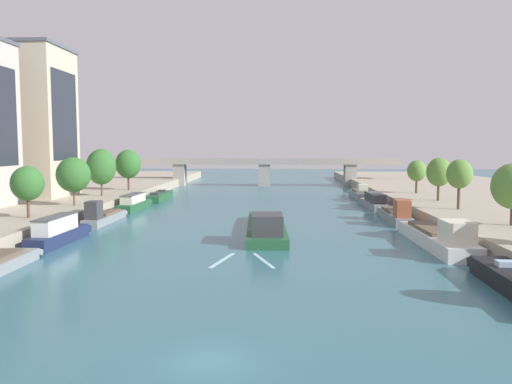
{
  "coord_description": "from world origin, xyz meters",
  "views": [
    {
      "loc": [
        3.08,
        -22.95,
        10.01
      ],
      "look_at": [
        0.0,
        52.89,
        3.14
      ],
      "focal_mm": 35.89,
      "sensor_mm": 36.0,
      "label": 1
    }
  ],
  "objects": [
    {
      "name": "moored_boat_right_far",
      "position": [
        18.84,
        74.51,
        0.92
      ],
      "size": [
        2.37,
        11.17,
        2.98
      ],
      "color": "gray",
      "rests_on": "ground"
    },
    {
      "name": "moored_boat_left_far",
      "position": [
        -18.77,
        70.77,
        0.65
      ],
      "size": [
        3.13,
        14.17,
        2.35
      ],
      "color": "#235633",
      "rests_on": "ground"
    },
    {
      "name": "quay_left",
      "position": [
        -39.25,
        55.0,
        0.95
      ],
      "size": [
        36.0,
        170.0,
        1.9
      ],
      "primitive_type": "cube",
      "color": "#A89E89",
      "rests_on": "ground"
    },
    {
      "name": "moored_boat_left_upstream",
      "position": [
        -19.45,
        42.08,
        0.92
      ],
      "size": [
        2.35,
        12.06,
        3.21
      ],
      "color": "gray",
      "rests_on": "ground"
    },
    {
      "name": "tree_left_past_mid",
      "position": [
        -24.91,
        33.15,
        5.79
      ],
      "size": [
        3.63,
        3.63,
        5.86
      ],
      "color": "brown",
      "rests_on": "quay_left"
    },
    {
      "name": "ground_plane",
      "position": [
        0.0,
        0.0,
        0.0
      ],
      "size": [
        400.0,
        400.0,
        0.0
      ],
      "primitive_type": "plane",
      "color": "#336675"
    },
    {
      "name": "building_left_tall",
      "position": [
        -38.5,
        57.67,
        13.84
      ],
      "size": [
        16.25,
        12.08,
        23.86
      ],
      "color": "beige",
      "rests_on": "quay_left"
    },
    {
      "name": "barge_midriver",
      "position": [
        1.89,
        35.01,
        0.89
      ],
      "size": [
        5.06,
        22.8,
        3.07
      ],
      "color": "#235633",
      "rests_on": "ground"
    },
    {
      "name": "tree_left_midway",
      "position": [
        -24.5,
        45.22,
        6.09
      ],
      "size": [
        4.55,
        4.55,
        6.58
      ],
      "color": "brown",
      "rests_on": "quay_left"
    },
    {
      "name": "wake_behind_barge",
      "position": [
        0.12,
        21.01,
        0.01
      ],
      "size": [
        5.6,
        6.0,
        0.03
      ],
      "color": "#A5D1DB",
      "rests_on": "ground"
    },
    {
      "name": "moored_boat_right_upstream",
      "position": [
        18.8,
        59.58,
        1.04
      ],
      "size": [
        2.74,
        12.48,
        2.5
      ],
      "color": "gray",
      "rests_on": "ground"
    },
    {
      "name": "tree_left_by_lamp",
      "position": [
        -24.26,
        70.09,
        6.65
      ],
      "size": [
        4.58,
        4.58,
        7.39
      ],
      "color": "brown",
      "rests_on": "quay_left"
    },
    {
      "name": "moored_boat_right_downstream",
      "position": [
        18.86,
        45.03,
        0.95
      ],
      "size": [
        2.62,
        13.91,
        3.29
      ],
      "color": "gray",
      "rests_on": "ground"
    },
    {
      "name": "tree_right_midway",
      "position": [
        27.09,
        65.61,
        5.72
      ],
      "size": [
        3.23,
        3.23,
        5.66
      ],
      "color": "brown",
      "rests_on": "quay_right"
    },
    {
      "name": "bridge_far",
      "position": [
        0.0,
        104.31,
        4.49
      ],
      "size": [
        66.5,
        4.4,
        6.93
      ],
      "color": "#9E998E",
      "rests_on": "ground"
    },
    {
      "name": "moored_boat_left_gap_after",
      "position": [
        -19.24,
        55.85,
        1.07
      ],
      "size": [
        2.71,
        11.87,
        2.56
      ],
      "color": "#235633",
      "rests_on": "ground"
    },
    {
      "name": "tree_right_by_lamp",
      "position": [
        27.07,
        53.62,
        6.12
      ],
      "size": [
        3.6,
        3.6,
        6.37
      ],
      "color": "brown",
      "rests_on": "quay_right"
    },
    {
      "name": "moored_boat_right_second",
      "position": [
        19.03,
        27.53,
        1.03
      ],
      "size": [
        3.59,
        17.04,
        3.38
      ],
      "color": "silver",
      "rests_on": "ground"
    },
    {
      "name": "tree_left_far",
      "position": [
        -25.33,
        58.65,
        6.61
      ],
      "size": [
        4.71,
        4.71,
        7.59
      ],
      "color": "brown",
      "rests_on": "quay_left"
    },
    {
      "name": "moored_boat_left_lone",
      "position": [
        -19.23,
        27.83,
        1.22
      ],
      "size": [
        2.48,
        11.46,
        2.93
      ],
      "color": "#1E284C",
      "rests_on": "ground"
    },
    {
      "name": "tree_right_nearest",
      "position": [
        26.39,
        43.16,
        6.41
      ],
      "size": [
        3.24,
        3.24,
        6.42
      ],
      "color": "brown",
      "rests_on": "quay_right"
    }
  ]
}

